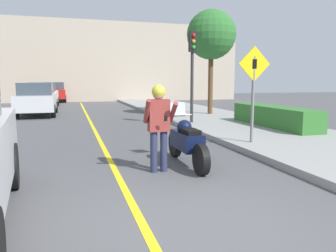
{
  "coord_description": "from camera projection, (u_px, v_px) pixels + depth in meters",
  "views": [
    {
      "loc": [
        -1.4,
        -3.55,
        1.77
      ],
      "look_at": [
        0.57,
        3.03,
        0.82
      ],
      "focal_mm": 35.0,
      "sensor_mm": 36.0,
      "label": 1
    }
  ],
  "objects": [
    {
      "name": "ground_plane",
      "position": [
        194.0,
        226.0,
        4.01
      ],
      "size": [
        80.0,
        80.0,
        0.0
      ],
      "primitive_type": "plane",
      "color": "#4C4C4F"
    },
    {
      "name": "sidewalk_curb",
      "position": [
        303.0,
        142.0,
        9.16
      ],
      "size": [
        4.4,
        44.0,
        0.15
      ],
      "color": "gray",
      "rests_on": "ground"
    },
    {
      "name": "road_center_line",
      "position": [
        101.0,
        142.0,
        9.54
      ],
      "size": [
        0.12,
        36.0,
        0.01
      ],
      "color": "yellow",
      "rests_on": "ground"
    },
    {
      "name": "building_backdrop",
      "position": [
        86.0,
        61.0,
        28.22
      ],
      "size": [
        28.0,
        1.2,
        6.89
      ],
      "color": "#B2A38E",
      "rests_on": "ground"
    },
    {
      "name": "motorcycle",
      "position": [
        186.0,
        142.0,
        6.9
      ],
      "size": [
        0.62,
        2.21,
        1.28
      ],
      "color": "black",
      "rests_on": "ground"
    },
    {
      "name": "person_biker",
      "position": [
        159.0,
        119.0,
        6.28
      ],
      "size": [
        0.59,
        0.47,
        1.7
      ],
      "color": "#282D4C",
      "rests_on": "ground"
    },
    {
      "name": "crossing_sign",
      "position": [
        253.0,
        85.0,
        8.51
      ],
      "size": [
        0.91,
        0.08,
        2.5
      ],
      "color": "slate",
      "rests_on": "sidewalk_curb"
    },
    {
      "name": "traffic_light",
      "position": [
        192.0,
        60.0,
        12.56
      ],
      "size": [
        0.26,
        0.3,
        3.48
      ],
      "color": "#2D2D30",
      "rests_on": "sidewalk_curb"
    },
    {
      "name": "hedge_row",
      "position": [
        274.0,
        116.0,
        11.78
      ],
      "size": [
        0.9,
        4.23,
        0.71
      ],
      "color": "#33702D",
      "rests_on": "sidewalk_curb"
    },
    {
      "name": "street_tree",
      "position": [
        211.0,
        35.0,
        15.85
      ],
      "size": [
        2.38,
        2.38,
        5.04
      ],
      "color": "brown",
      "rests_on": "sidewalk_curb"
    },
    {
      "name": "parked_car_silver",
      "position": [
        37.0,
        99.0,
        16.78
      ],
      "size": [
        1.88,
        4.2,
        1.68
      ],
      "color": "black",
      "rests_on": "ground"
    },
    {
      "name": "parked_car_white",
      "position": [
        43.0,
        95.0,
        22.22
      ],
      "size": [
        1.88,
        4.2,
        1.68
      ],
      "color": "black",
      "rests_on": "ground"
    },
    {
      "name": "parked_car_red",
      "position": [
        55.0,
        92.0,
        27.96
      ],
      "size": [
        1.88,
        4.2,
        1.68
      ],
      "color": "black",
      "rests_on": "ground"
    }
  ]
}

